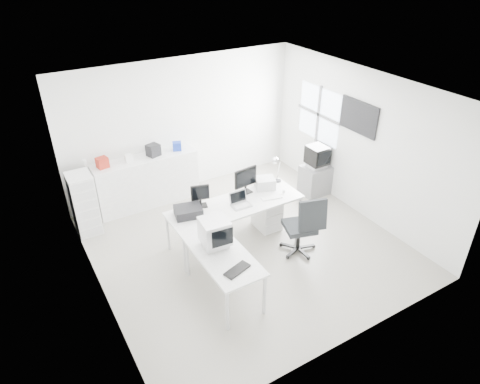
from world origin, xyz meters
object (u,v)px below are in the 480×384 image
laptop (241,200)px  crt_monitor (215,232)px  sideboard (147,181)px  tv_cabinet (315,180)px  crt_tv (317,157)px  inkjet_printer (188,211)px  lcd_monitor_small (200,196)px  laser_printer (265,183)px  office_chair (300,224)px  filing_cabinet (84,204)px  side_desk (224,274)px  lcd_monitor_large (246,181)px  main_desk (236,222)px  drawer_pedestal (267,213)px

laptop → crt_monitor: 1.18m
laptop → sideboard: (-0.96, 2.09, -0.35)m
tv_cabinet → crt_tv: size_ratio=1.25×
inkjet_printer → laptop: (0.90, -0.20, 0.04)m
laptop → crt_monitor: bearing=-139.2°
lcd_monitor_small → laser_printer: lcd_monitor_small is taller
office_chair → inkjet_printer: bearing=166.8°
inkjet_printer → filing_cabinet: 2.07m
tv_cabinet → side_desk: bearing=-151.8°
inkjet_printer → crt_monitor: bearing=-77.5°
lcd_monitor_large → inkjet_printer: bearing=-179.2°
inkjet_printer → crt_tv: size_ratio=0.88×
main_desk → inkjet_printer: (-0.85, 0.10, 0.45)m
filing_cabinet → sideboard: bearing=15.6°
laptop → crt_monitor: (-0.90, -0.75, 0.14)m
filing_cabinet → tv_cabinet: bearing=-13.1°
laptop → lcd_monitor_large: bearing=50.4°
inkjet_printer → laser_printer: size_ratio=1.27×
side_desk → filing_cabinet: size_ratio=1.19×
side_desk → tv_cabinet: 3.55m
lcd_monitor_large → laser_printer: (0.40, -0.03, -0.14)m
drawer_pedestal → tv_cabinet: (1.58, 0.53, 0.01)m
laptop → crt_tv: (2.23, 0.68, -0.01)m
laser_printer → filing_cabinet: filing_cabinet is taller
laser_printer → office_chair: size_ratio=0.31×
lcd_monitor_small → side_desk: bearing=-87.2°
drawer_pedestal → filing_cabinet: size_ratio=0.51×
inkjet_printer → office_chair: bearing=-17.6°
inkjet_printer → lcd_monitor_large: bearing=19.6°
drawer_pedestal → inkjet_printer: inkjet_printer is taller
filing_cabinet → inkjet_printer: bearing=-48.1°
office_chair → sideboard: 3.29m
main_desk → tv_cabinet: 2.35m
lcd_monitor_small → office_chair: lcd_monitor_small is taller
side_desk → office_chair: (1.61, 0.26, 0.19)m
inkjet_printer → office_chair: size_ratio=0.39×
office_chair → lcd_monitor_large: bearing=127.7°
main_desk → office_chair: size_ratio=2.14×
main_desk → crt_tv: size_ratio=4.80×
side_desk → crt_monitor: 0.68m
laser_printer → tv_cabinet: bearing=32.7°
side_desk → crt_tv: bearing=28.2°
crt_tv → sideboard: 3.50m
crt_monitor → crt_tv: size_ratio=1.01×
lcd_monitor_small → crt_tv: size_ratio=0.79×
lcd_monitor_large → tv_cabinet: lcd_monitor_large is taller
main_desk → drawer_pedestal: main_desk is taller
office_chair → crt_tv: (1.52, 1.41, 0.29)m
laser_printer → crt_monitor: crt_monitor is taller
office_chair → tv_cabinet: (1.52, 1.41, -0.25)m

